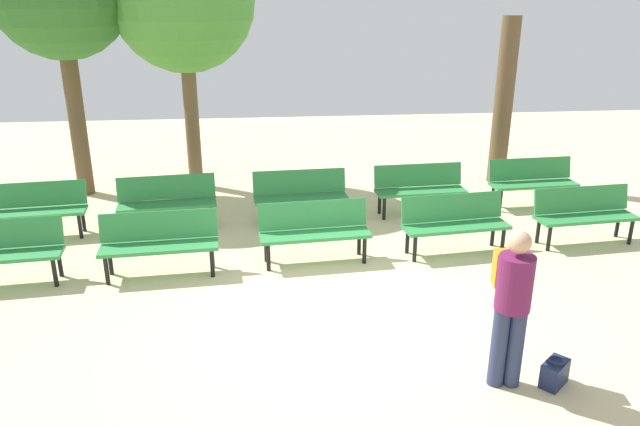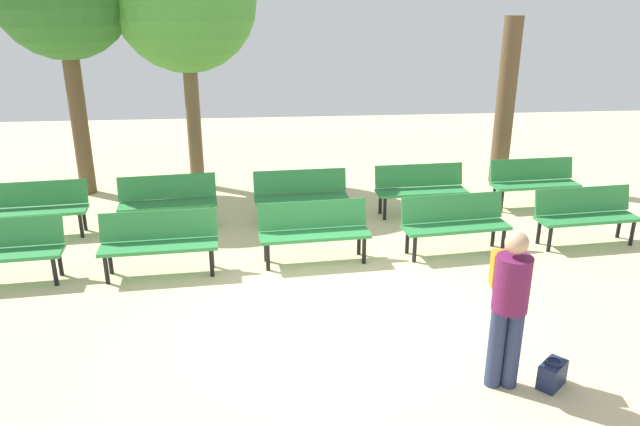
# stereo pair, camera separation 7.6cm
# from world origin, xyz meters

# --- Properties ---
(ground_plane) EXTENTS (25.80, 25.80, 0.00)m
(ground_plane) POSITION_xyz_m (0.00, 0.00, 0.00)
(ground_plane) COLOR beige
(bench_r0_c1) EXTENTS (1.63, 0.59, 0.87)m
(bench_r0_c1) POSITION_xyz_m (-2.31, 1.38, 0.50)
(bench_r0_c1) COLOR #2D8442
(bench_r0_c1) RESTS_ON ground_plane
(bench_r0_c2) EXTENTS (1.63, 0.60, 0.87)m
(bench_r0_c2) POSITION_xyz_m (-0.14, 1.60, 0.50)
(bench_r0_c2) COLOR #2D8442
(bench_r0_c2) RESTS_ON ground_plane
(bench_r0_c3) EXTENTS (1.64, 0.64, 0.87)m
(bench_r0_c3) POSITION_xyz_m (1.99, 1.71, 0.50)
(bench_r0_c3) COLOR #2D8442
(bench_r0_c3) RESTS_ON ground_plane
(bench_r0_c4) EXTENTS (1.63, 0.61, 0.87)m
(bench_r0_c4) POSITION_xyz_m (4.13, 1.87, 0.50)
(bench_r0_c4) COLOR #2D8442
(bench_r0_c4) RESTS_ON ground_plane
(bench_r1_c0) EXTENTS (1.64, 0.64, 0.87)m
(bench_r1_c0) POSITION_xyz_m (-4.52, 3.01, 0.50)
(bench_r1_c0) COLOR #2D8442
(bench_r1_c0) RESTS_ON ground_plane
(bench_r1_c1) EXTENTS (1.64, 0.64, 0.87)m
(bench_r1_c1) POSITION_xyz_m (-2.45, 3.18, 0.50)
(bench_r1_c1) COLOR #2D8442
(bench_r1_c1) RESTS_ON ground_plane
(bench_r1_c2) EXTENTS (1.62, 0.57, 0.87)m
(bench_r1_c2) POSITION_xyz_m (-0.22, 3.29, 0.50)
(bench_r1_c2) COLOR #2D8442
(bench_r1_c2) RESTS_ON ground_plane
(bench_r1_c3) EXTENTS (1.62, 0.57, 0.87)m
(bench_r1_c3) POSITION_xyz_m (1.92, 3.46, 0.50)
(bench_r1_c3) COLOR #2D8442
(bench_r1_c3) RESTS_ON ground_plane
(bench_r1_c4) EXTENTS (1.63, 0.58, 0.87)m
(bench_r1_c4) POSITION_xyz_m (4.10, 3.65, 0.50)
(bench_r1_c4) COLOR #2D8442
(bench_r1_c4) RESTS_ON ground_plane
(tree_1) EXTENTS (0.38, 0.38, 3.34)m
(tree_1) POSITION_xyz_m (4.07, 5.24, 1.67)
(tree_1) COLOR brown
(tree_1) RESTS_ON ground_plane
(tree_2) EXTENTS (2.67, 2.67, 4.95)m
(tree_2) POSITION_xyz_m (-2.20, 5.56, 3.59)
(tree_2) COLOR brown
(tree_2) RESTS_ON ground_plane
(visitor_with_backpack) EXTENTS (0.39, 0.56, 1.65)m
(visitor_with_backpack) POSITION_xyz_m (1.46, -1.55, 0.94)
(visitor_with_backpack) COLOR navy
(visitor_with_backpack) RESTS_ON ground_plane
(handbag) EXTENTS (0.36, 0.35, 0.29)m
(handbag) POSITION_xyz_m (1.96, -1.65, 0.13)
(handbag) COLOR #192347
(handbag) RESTS_ON ground_plane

